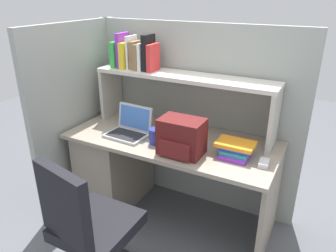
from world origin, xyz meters
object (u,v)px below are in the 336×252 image
backpack (181,137)px  office_chair (91,238)px  computer_mouse (264,163)px  paper_cup (171,132)px  laptop (130,129)px  snack_canister (156,136)px

backpack → office_chair: 0.85m
backpack → computer_mouse: backpack is taller
computer_mouse → paper_cup: (-0.72, 0.09, 0.04)m
laptop → backpack: 0.50m
computer_mouse → snack_canister: size_ratio=0.90×
paper_cup → snack_canister: bearing=-113.4°
computer_mouse → office_chair: (-0.82, -0.76, -0.35)m
laptop → computer_mouse: bearing=0.3°
backpack → snack_canister: size_ratio=2.60×
paper_cup → snack_canister: snack_canister is taller
laptop → computer_mouse: (1.03, 0.01, -0.03)m
laptop → office_chair: laptop is taller
snack_canister → backpack: bearing=-13.0°
laptop → backpack: size_ratio=1.07×
computer_mouse → snack_canister: 0.78m
laptop → office_chair: size_ratio=0.35×
paper_cup → snack_canister: 0.15m
laptop → office_chair: (0.21, -0.75, -0.39)m
backpack → office_chair: size_ratio=0.32×
office_chair → laptop: bearing=-62.5°
office_chair → computer_mouse: bearing=-125.5°
office_chair → backpack: bearing=-100.9°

